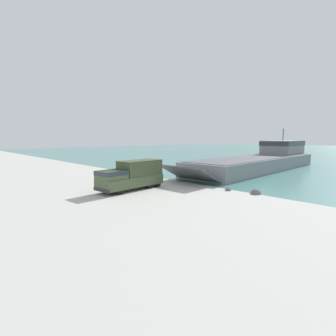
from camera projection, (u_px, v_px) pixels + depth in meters
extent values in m
plane|color=#B7B5AD|center=(150.00, 184.00, 31.64)|extent=(240.00, 240.00, 0.00)
cube|color=gray|center=(257.00, 164.00, 45.40)|extent=(9.58, 33.43, 2.19)
cube|color=#56565B|center=(257.00, 157.00, 45.27)|extent=(8.88, 32.08, 0.08)
cube|color=gray|center=(282.00, 147.00, 53.26)|extent=(6.01, 9.53, 2.78)
cube|color=#28333D|center=(283.00, 143.00, 53.17)|extent=(6.18, 9.63, 0.83)
cylinder|color=#3F3F42|center=(283.00, 135.00, 52.96)|extent=(0.16, 0.16, 2.40)
cube|color=#56565B|center=(189.00, 173.00, 32.14)|extent=(6.94, 4.36, 2.11)
cube|color=#475638|center=(131.00, 181.00, 28.18)|extent=(3.10, 7.88, 1.07)
cube|color=#475638|center=(112.00, 175.00, 26.18)|extent=(2.47, 2.82, 0.87)
cube|color=#28333D|center=(112.00, 173.00, 26.15)|extent=(2.55, 2.85, 0.44)
cube|color=#3C492E|center=(140.00, 168.00, 29.00)|extent=(2.74, 5.07, 1.66)
cube|color=#2D2D2D|center=(102.00, 190.00, 25.42)|extent=(2.43, 0.47, 0.32)
cylinder|color=black|center=(119.00, 189.00, 25.81)|extent=(0.48, 1.21, 1.18)
cylinder|color=black|center=(107.00, 186.00, 27.09)|extent=(0.48, 1.21, 1.18)
cylinder|color=black|center=(150.00, 183.00, 28.95)|extent=(0.48, 1.21, 1.18)
cylinder|color=black|center=(138.00, 181.00, 30.23)|extent=(0.48, 1.21, 1.18)
cylinder|color=black|center=(157.00, 182.00, 29.77)|extent=(0.48, 1.21, 1.18)
cylinder|color=black|center=(145.00, 180.00, 31.05)|extent=(0.48, 1.21, 1.18)
cylinder|color=#6B664C|center=(126.00, 181.00, 31.55)|extent=(0.14, 0.14, 0.84)
cylinder|color=#6B664C|center=(128.00, 181.00, 31.61)|extent=(0.14, 0.14, 0.84)
cube|color=#6B664C|center=(127.00, 175.00, 31.49)|extent=(0.40, 0.50, 0.66)
sphere|color=tan|center=(127.00, 171.00, 31.44)|extent=(0.23, 0.23, 0.23)
cube|color=#2D7060|center=(264.00, 154.00, 81.16)|extent=(3.87, 8.81, 0.80)
cube|color=silver|center=(263.00, 152.00, 80.56)|extent=(2.10, 2.81, 0.88)
cube|color=#2D7060|center=(294.00, 155.00, 77.72)|extent=(7.67, 5.55, 0.97)
cube|color=silver|center=(293.00, 151.00, 78.12)|extent=(2.77, 2.65, 1.07)
cube|color=#566042|center=(110.00, 186.00, 28.56)|extent=(0.77, 0.86, 0.61)
sphere|color=#66605B|center=(256.00, 194.00, 26.14)|extent=(1.05, 1.05, 1.05)
sphere|color=gray|center=(156.00, 177.00, 37.51)|extent=(1.27, 1.27, 1.27)
sphere|color=#66605B|center=(228.00, 191.00, 27.82)|extent=(0.64, 0.64, 0.64)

